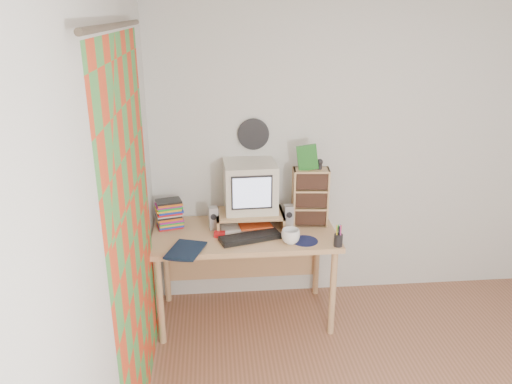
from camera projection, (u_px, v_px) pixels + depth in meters
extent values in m
plane|color=silver|center=(366.00, 153.00, 4.08)|extent=(3.50, 0.00, 3.50)
plane|color=silver|center=(109.00, 264.00, 2.30)|extent=(0.00, 3.50, 3.50)
plane|color=red|center=(134.00, 239.00, 2.78)|extent=(0.00, 2.20, 2.20)
cylinder|color=black|center=(253.00, 134.00, 3.92)|extent=(0.25, 0.02, 0.25)
cube|color=tan|center=(244.00, 234.00, 3.83)|extent=(1.40, 0.70, 0.04)
cube|color=tan|center=(242.00, 256.00, 4.26)|extent=(1.33, 0.02, 0.41)
cylinder|color=tan|center=(160.00, 301.00, 3.63)|extent=(0.05, 0.05, 0.71)
cylinder|color=tan|center=(333.00, 293.00, 3.74)|extent=(0.05, 0.05, 0.71)
cylinder|color=tan|center=(166.00, 263.00, 4.17)|extent=(0.05, 0.05, 0.71)
cylinder|color=tan|center=(317.00, 257.00, 4.28)|extent=(0.05, 0.05, 0.71)
cube|color=tan|center=(218.00, 221.00, 3.88)|extent=(0.02, 0.30, 0.12)
cube|color=tan|center=(282.00, 218.00, 3.92)|extent=(0.02, 0.30, 0.12)
cube|color=tan|center=(250.00, 213.00, 3.88)|extent=(0.52, 0.30, 0.02)
cube|color=beige|center=(250.00, 187.00, 3.86)|extent=(0.41, 0.41, 0.38)
cube|color=#ADADB2|center=(214.00, 218.00, 3.84)|extent=(0.08, 0.08, 0.18)
cube|color=#ADADB2|center=(289.00, 216.00, 3.87)|extent=(0.07, 0.07, 0.18)
cube|color=black|center=(250.00, 238.00, 3.69)|extent=(0.48, 0.27, 0.03)
cube|color=tan|center=(311.00, 197.00, 3.88)|extent=(0.29, 0.17, 0.46)
imported|color=white|center=(291.00, 236.00, 3.62)|extent=(0.16, 0.16, 0.11)
imported|color=#0D1A32|center=(171.00, 247.00, 3.52)|extent=(0.32, 0.28, 0.05)
cylinder|color=#101737|center=(305.00, 241.00, 3.67)|extent=(0.21, 0.21, 0.00)
cube|color=#B21316|center=(220.00, 234.00, 3.73)|extent=(0.09, 0.06, 0.04)
cube|color=#1C631D|center=(307.00, 158.00, 3.75)|extent=(0.15, 0.04, 0.19)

